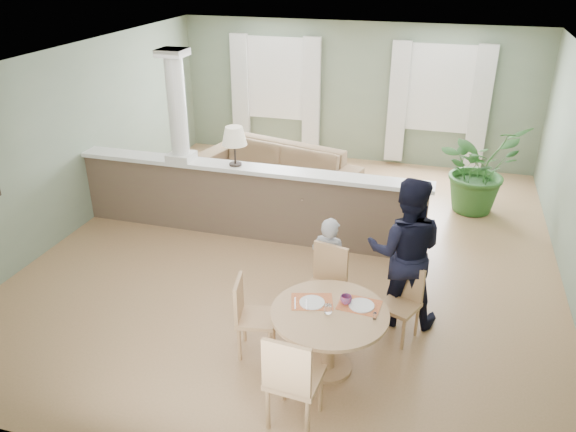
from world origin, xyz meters
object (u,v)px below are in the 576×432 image
(houseplant, at_px, (478,168))
(child_person, at_px, (329,265))
(chair_near, at_px, (292,377))
(man_person, at_px, (405,252))
(chair_side, at_px, (250,313))
(sofa, at_px, (275,171))
(chair_far_boy, at_px, (325,283))
(chair_far_man, at_px, (403,299))
(dining_table, at_px, (330,323))

(houseplant, height_order, child_person, houseplant)
(chair_near, xyz_separation_m, man_person, (0.76, 1.94, 0.32))
(chair_near, distance_m, chair_side, 1.14)
(sofa, bearing_deg, man_person, -36.84)
(houseplant, bearing_deg, sofa, -174.82)
(chair_far_boy, bearing_deg, chair_far_man, 15.66)
(dining_table, xyz_separation_m, chair_far_man, (0.65, 0.78, -0.10))
(chair_side, bearing_deg, man_person, -65.39)
(chair_far_boy, distance_m, child_person, 0.30)
(chair_side, xyz_separation_m, child_person, (0.62, 1.00, 0.12))
(chair_near, relative_size, chair_side, 1.16)
(dining_table, height_order, chair_side, chair_side)
(sofa, distance_m, man_person, 4.00)
(chair_far_boy, bearing_deg, sofa, 129.36)
(chair_far_boy, distance_m, man_person, 0.95)
(sofa, distance_m, chair_near, 5.32)
(chair_far_boy, relative_size, man_person, 0.55)
(dining_table, xyz_separation_m, man_person, (0.60, 1.09, 0.32))
(chair_far_boy, bearing_deg, chair_near, -74.55)
(sofa, height_order, chair_near, chair_near)
(sofa, xyz_separation_m, child_person, (1.65, -3.14, 0.18))
(dining_table, height_order, child_person, child_person)
(chair_near, bearing_deg, chair_far_man, -111.69)
(dining_table, distance_m, chair_far_man, 1.02)
(houseplant, height_order, dining_table, houseplant)
(houseplant, height_order, man_person, man_person)
(chair_near, height_order, man_person, man_person)
(chair_far_man, distance_m, chair_near, 1.82)
(dining_table, xyz_separation_m, chair_far_boy, (-0.21, 0.75, -0.03))
(houseplant, relative_size, chair_near, 1.42)
(chair_far_man, bearing_deg, chair_side, -130.39)
(child_person, bearing_deg, man_person, -165.60)
(chair_far_man, bearing_deg, houseplant, 101.13)
(chair_far_boy, height_order, chair_far_man, chair_far_boy)
(man_person, bearing_deg, chair_side, 31.70)
(sofa, bearing_deg, child_person, -47.99)
(houseplant, xyz_separation_m, chair_side, (-2.32, -4.44, -0.24))
(houseplant, height_order, chair_near, houseplant)
(chair_far_man, xyz_separation_m, chair_near, (-0.80, -1.63, 0.10))
(chair_side, xyz_separation_m, man_person, (1.47, 1.05, 0.40))
(chair_near, height_order, child_person, child_person)
(chair_near, bearing_deg, houseplant, -102.35)
(child_person, bearing_deg, houseplant, -104.68)
(sofa, xyz_separation_m, chair_near, (1.74, -5.03, 0.14))
(houseplant, bearing_deg, chair_far_boy, -114.08)
(chair_far_man, relative_size, child_person, 0.70)
(chair_far_man, relative_size, chair_side, 0.95)
(dining_table, relative_size, child_person, 0.97)
(dining_table, bearing_deg, chair_near, -100.27)
(chair_far_man, bearing_deg, chair_far_boy, -154.19)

